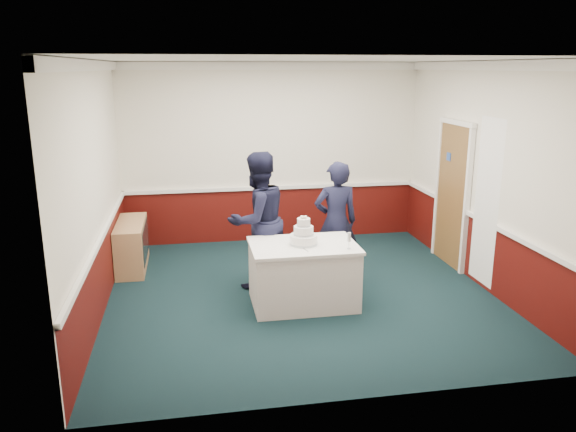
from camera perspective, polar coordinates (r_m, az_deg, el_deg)
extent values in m
plane|color=black|center=(7.53, 1.30, -7.86)|extent=(5.00, 5.00, 0.00)
cube|color=silver|center=(9.49, -1.62, 6.33)|extent=(5.00, 0.05, 3.00)
cube|color=silver|center=(7.03, -18.83, 2.52)|extent=(0.05, 5.00, 3.00)
cube|color=silver|center=(7.95, 19.17, 3.84)|extent=(0.05, 5.00, 3.00)
cube|color=white|center=(6.95, 1.45, 15.41)|extent=(5.00, 5.00, 0.05)
cube|color=#460C09|center=(9.70, -1.58, 0.19)|extent=(5.00, 0.02, 0.90)
cube|color=white|center=(9.59, -1.59, 2.89)|extent=(4.98, 0.05, 0.06)
cube|color=white|center=(9.37, -1.67, 14.99)|extent=(5.00, 0.08, 0.12)
cube|color=olive|center=(8.73, 16.35, 1.96)|extent=(0.05, 0.90, 2.10)
cube|color=#234799|center=(8.74, 16.01, 5.82)|extent=(0.01, 0.12, 0.12)
cube|color=white|center=(7.77, 19.52, 1.30)|extent=(0.02, 0.60, 2.20)
cube|color=tan|center=(8.66, -15.60, -2.87)|extent=(0.40, 1.20, 0.70)
cube|color=black|center=(8.63, -14.26, -2.50)|extent=(0.01, 1.00, 0.50)
cube|color=white|center=(7.09, 1.56, -6.04)|extent=(1.28, 0.88, 0.76)
cube|color=white|center=(6.96, 1.58, -3.04)|extent=(1.32, 0.92, 0.04)
cylinder|color=white|center=(6.93, 1.58, -2.41)|extent=(0.34, 0.34, 0.12)
cylinder|color=#B4BBC0|center=(6.95, 1.58, -2.78)|extent=(0.35, 0.35, 0.03)
cylinder|color=white|center=(6.90, 1.59, -1.49)|extent=(0.24, 0.24, 0.11)
cylinder|color=#B4BBC0|center=(6.91, 1.59, -1.84)|extent=(0.25, 0.25, 0.02)
cylinder|color=white|center=(6.87, 1.60, -0.65)|extent=(0.16, 0.16, 0.10)
cylinder|color=#B4BBC0|center=(6.88, 1.60, -0.97)|extent=(0.17, 0.17, 0.02)
sphere|color=#EDE5C9|center=(6.85, 1.60, -0.11)|extent=(0.03, 0.03, 0.03)
sphere|color=#EDE5C9|center=(6.87, 1.80, -0.07)|extent=(0.03, 0.03, 0.03)
sphere|color=#EDE5C9|center=(6.87, 1.40, -0.07)|extent=(0.03, 0.03, 0.03)
sphere|color=#EDE5C9|center=(6.84, 1.79, -0.15)|extent=(0.03, 0.03, 0.03)
sphere|color=#EDE5C9|center=(6.84, 1.41, -0.15)|extent=(0.03, 0.03, 0.03)
cube|color=silver|center=(6.76, 1.68, -3.38)|extent=(0.07, 0.22, 0.00)
cylinder|color=silver|center=(6.81, 6.19, -3.32)|extent=(0.05, 0.05, 0.01)
cylinder|color=silver|center=(6.79, 6.20, -2.94)|extent=(0.01, 0.01, 0.09)
cylinder|color=silver|center=(6.76, 6.23, -2.14)|extent=(0.04, 0.04, 0.11)
imported|color=black|center=(7.53, -3.10, -0.44)|extent=(1.13, 1.05, 1.85)
imported|color=black|center=(7.76, 4.87, -0.60)|extent=(0.63, 0.42, 1.69)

